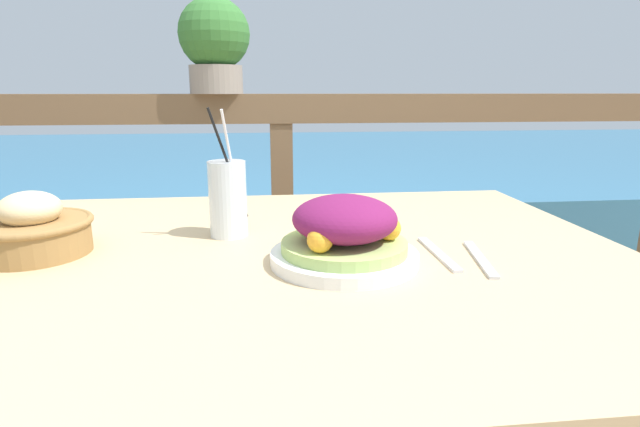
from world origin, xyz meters
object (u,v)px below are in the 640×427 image
at_px(salad_plate, 344,235).
at_px(drink_glass, 228,199).
at_px(bread_basket, 32,230).
at_px(potted_plant, 214,42).

distance_m(salad_plate, drink_glass, 0.27).
height_order(salad_plate, bread_basket, salad_plate).
bearing_deg(salad_plate, potted_plant, 107.56).
relative_size(drink_glass, bread_basket, 1.26).
xyz_separation_m(salad_plate, potted_plant, (-0.27, 0.85, 0.37)).
distance_m(drink_glass, bread_basket, 0.34).
bearing_deg(bread_basket, potted_plant, 70.95).
distance_m(salad_plate, bread_basket, 0.53).
xyz_separation_m(salad_plate, bread_basket, (-0.52, 0.10, -0.00)).
relative_size(salad_plate, drink_glass, 0.98).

